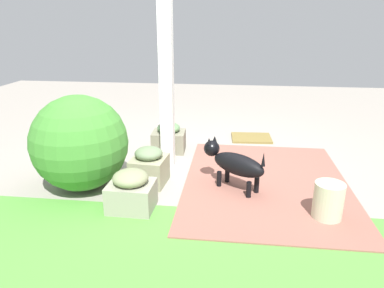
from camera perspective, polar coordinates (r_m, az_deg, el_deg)
name	(u,v)px	position (r m, az deg, el deg)	size (l,w,h in m)	color
ground_plane	(199,168)	(4.46, 1.08, -3.80)	(12.00, 12.00, 0.00)	gray
brick_path	(266,182)	(4.14, 11.64, -6.00)	(1.80, 2.40, 0.02)	#945C4E
porch_pillar	(166,77)	(4.25, -4.11, 10.60)	(0.15, 0.15, 2.22)	white
stone_planter_nearest	(169,138)	(4.98, -3.71, 0.92)	(0.46, 0.40, 0.41)	gray
stone_planter_mid	(149,167)	(4.01, -6.82, -3.61)	(0.40, 0.43, 0.43)	gray
stone_planter_far	(131,191)	(3.51, -9.64, -7.37)	(0.44, 0.38, 0.41)	gray
round_shrub	(80,143)	(3.97, -17.44, 0.15)	(1.02, 1.02, 1.02)	#408631
terracotta_pot_tall	(81,127)	(5.46, -17.24, 2.53)	(0.26, 0.26, 0.72)	#A35938
dog	(234,163)	(3.83, 6.71, -2.99)	(0.70, 0.57, 0.53)	black
ceramic_urn	(328,201)	(3.53, 20.85, -8.53)	(0.27, 0.27, 0.36)	beige
doormat	(251,138)	(5.60, 9.42, 0.97)	(0.60, 0.48, 0.03)	olive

